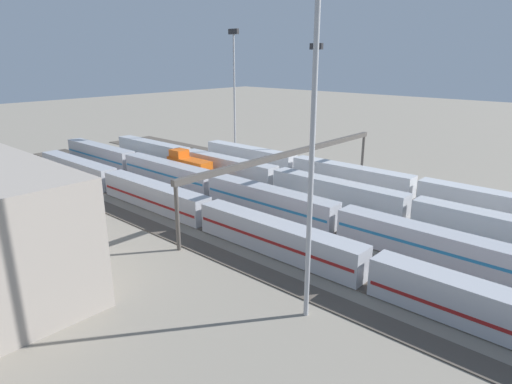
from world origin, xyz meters
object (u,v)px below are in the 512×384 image
train_on_track_1 (417,189)px  signal_gantry (292,157)px  train_on_track_3 (336,192)px  light_mast_2 (234,76)px  light_mast_1 (315,82)px  train_on_track_4 (189,167)px  light_mast_0 (315,89)px  train_on_track_7 (207,214)px  train_on_track_5 (269,200)px

train_on_track_1 → signal_gantry: size_ratio=2.12×
train_on_track_3 → light_mast_2: (40.89, -19.00, 15.95)m
signal_gantry → light_mast_1: bearing=130.2°
train_on_track_4 → light_mast_0: size_ratio=0.40×
train_on_track_1 → signal_gantry: (13.70, 15.00, 5.78)m
train_on_track_3 → train_on_track_7: same height
train_on_track_3 → signal_gantry: 9.13m
light_mast_1 → train_on_track_5: bearing=-42.4°
train_on_track_5 → train_on_track_1: (-14.05, -20.00, 0.00)m
train_on_track_4 → train_on_track_7: bearing=145.7°
train_on_track_7 → light_mast_1: size_ratio=2.89×
train_on_track_7 → light_mast_1: light_mast_1 is taller
train_on_track_4 → light_mast_2: (11.16, -24.00, 15.81)m
train_on_track_7 → light_mast_2: 53.61m
train_on_track_7 → train_on_track_1: (-16.44, -30.00, 0.02)m
signal_gantry → train_on_track_7: bearing=79.6°
light_mast_0 → signal_gantry: bearing=118.1°
train_on_track_1 → light_mast_2: size_ratio=3.37×
light_mast_0 → light_mast_1: bearing=124.5°
train_on_track_1 → signal_gantry: 21.12m
train_on_track_1 → light_mast_2: bearing=-10.3°
light_mast_0 → light_mast_1: (-32.25, 46.94, 4.46)m
train_on_track_5 → light_mast_2: (35.54, -29.00, 15.95)m
train_on_track_1 → light_mast_1: light_mast_1 is taller
train_on_track_7 → train_on_track_1: bearing=-118.7°
signal_gantry → train_on_track_5: bearing=86.0°
train_on_track_1 → light_mast_0: bearing=-18.3°
train_on_track_7 → light_mast_1: 30.13m
light_mast_2 → signal_gantry: 44.35m
train_on_track_7 → light_mast_2: (33.14, -39.00, 15.96)m
train_on_track_5 → train_on_track_1: 24.44m
light_mast_2 → train_on_track_5: bearing=140.8°
light_mast_0 → light_mast_2: (23.23, -0.27, 1.94)m
train_on_track_3 → light_mast_2: 47.82m
train_on_track_3 → light_mast_1: (-14.59, 28.21, 18.47)m
train_on_track_4 → light_mast_0: light_mast_0 is taller
light_mast_1 → light_mast_0: bearing=-55.5°
light_mast_2 → train_on_track_4: bearing=114.9°
train_on_track_3 → train_on_track_1: bearing=-131.0°
train_on_track_5 → train_on_track_1: size_ratio=1.25×
train_on_track_3 → train_on_track_7: bearing=68.8°
light_mast_0 → train_on_track_5: bearing=113.2°
train_on_track_5 → signal_gantry: signal_gantry is taller
train_on_track_1 → train_on_track_4: (38.43, 15.00, 0.14)m
light_mast_1 → signal_gantry: bearing=-49.8°
train_on_track_5 → light_mast_0: (12.31, -28.73, 14.01)m
train_on_track_5 → light_mast_1: size_ratio=3.62×
train_on_track_5 → train_on_track_7: same height
train_on_track_4 → train_on_track_1: bearing=-158.7°
train_on_track_3 → light_mast_2: light_mast_2 is taller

